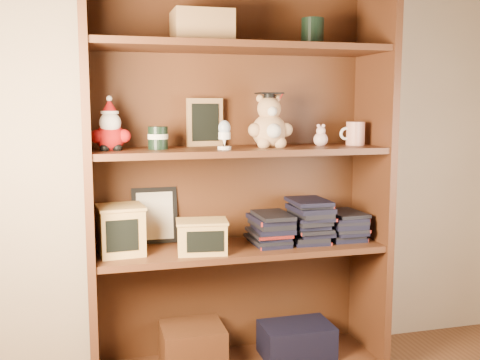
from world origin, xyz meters
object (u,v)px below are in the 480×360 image
object	(u,v)px
treats_box	(121,230)
bookcase	(236,188)
teacher_mug	(355,134)
grad_teddy_bear	(270,126)

from	to	relation	value
treats_box	bookcase	bearing A→B (deg)	6.25
bookcase	teacher_mug	world-z (taller)	bookcase
grad_teddy_bear	treats_box	size ratio (longest dim) A/B	1.19
bookcase	teacher_mug	xyz separation A→B (m)	(0.50, -0.05, 0.22)
bookcase	grad_teddy_bear	world-z (taller)	bookcase
grad_teddy_bear	teacher_mug	distance (m)	0.38
bookcase	treats_box	distance (m)	0.49
grad_teddy_bear	teacher_mug	bearing A→B (deg)	1.03
bookcase	teacher_mug	size ratio (longest dim) A/B	14.51
bookcase	teacher_mug	bearing A→B (deg)	-5.78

